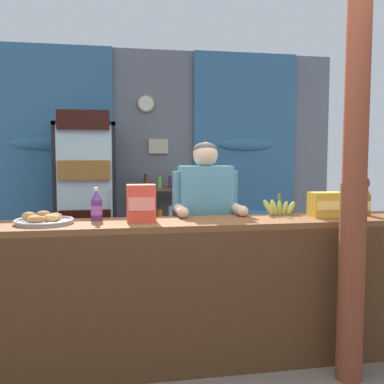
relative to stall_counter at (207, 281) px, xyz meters
The scene contains 14 objects.
ground_plane 1.01m from the stall_counter, 99.52° to the left, with size 7.78×7.78×0.00m, color #665B51.
back_wall_curtained 2.77m from the stall_counter, 93.31° to the left, with size 4.67×0.22×2.73m.
stall_counter is the anchor object (origin of this frame).
timber_post 1.09m from the stall_counter, 18.62° to the right, with size 0.18×0.16×2.52m.
drink_fridge 2.33m from the stall_counter, 113.37° to the left, with size 0.65×0.67×1.90m.
bottle_shelf_rack 2.36m from the stall_counter, 90.27° to the left, with size 0.48×0.28×1.22m.
plastic_lawn_chair 1.82m from the stall_counter, 60.52° to the left, with size 0.52×0.52×0.86m.
shopkeeper 0.62m from the stall_counter, 79.74° to the left, with size 0.51×0.42×1.53m.
soda_bottle_iced_tea 1.32m from the stall_counter, ahead, with size 0.07×0.07×0.24m.
soda_bottle_grape_soda 0.90m from the stall_counter, 162.83° to the left, with size 0.08×0.08×0.22m.
snack_box_crackers 0.68m from the stall_counter, 163.49° to the left, with size 0.19×0.14×0.25m.
snack_box_choco_powder 1.02m from the stall_counter, ahead, with size 0.24×0.15×0.18m.
pastry_tray 1.14m from the stall_counter, behind, with size 0.37×0.37×0.07m.
banana_bunch 0.79m from the stall_counter, 23.51° to the left, with size 0.27×0.04×0.16m.
Camera 1 is at (-0.45, -2.30, 1.42)m, focal length 39.77 mm.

